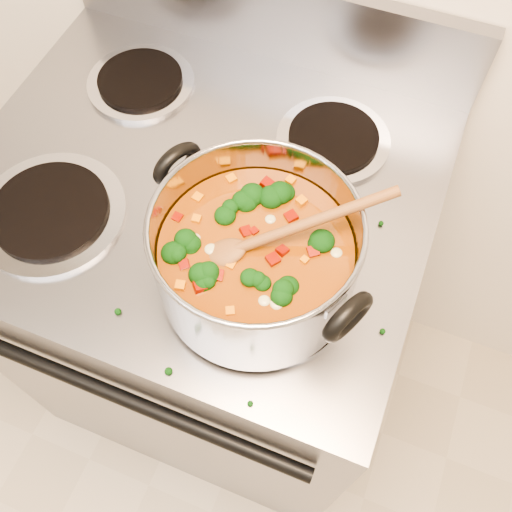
# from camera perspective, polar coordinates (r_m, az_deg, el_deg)

# --- Properties ---
(electric_range) EXTENTS (0.79, 0.71, 1.08)m
(electric_range) POSITION_cam_1_polar(r_m,az_deg,el_deg) (1.35, -4.09, -3.74)
(electric_range) COLOR gray
(electric_range) RESTS_ON ground
(stockpot) EXTENTS (0.34, 0.28, 0.17)m
(stockpot) POSITION_cam_1_polar(r_m,az_deg,el_deg) (0.77, -0.00, -0.08)
(stockpot) COLOR #9C9BA3
(stockpot) RESTS_ON electric_range
(wooden_spoon) EXTENTS (0.24, 0.17, 0.10)m
(wooden_spoon) POSITION_cam_1_polar(r_m,az_deg,el_deg) (0.74, 1.02, 1.79)
(wooden_spoon) COLOR brown
(wooden_spoon) RESTS_ON stockpot
(cooktop_crumbs) EXTENTS (0.32, 0.33, 0.01)m
(cooktop_crumbs) POSITION_cam_1_polar(r_m,az_deg,el_deg) (0.89, -1.25, 2.19)
(cooktop_crumbs) COLOR black
(cooktop_crumbs) RESTS_ON electric_range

